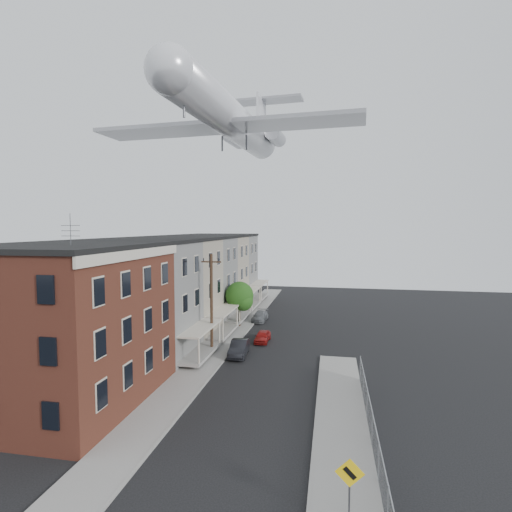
{
  "coord_description": "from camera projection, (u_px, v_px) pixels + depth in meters",
  "views": [
    {
      "loc": [
        4.83,
        -15.62,
        11.37
      ],
      "look_at": [
        0.61,
        6.5,
        9.73
      ],
      "focal_mm": 28.0,
      "sensor_mm": 36.0,
      "label": 1
    }
  ],
  "objects": [
    {
      "name": "street_tree",
      "position": [
        240.0,
        297.0,
        45.12
      ],
      "size": [
        3.22,
        3.2,
        5.2
      ],
      "color": "black",
      "rests_on": "ground"
    },
    {
      "name": "corner_building",
      "position": [
        66.0,
        323.0,
        25.75
      ],
      "size": [
        10.31,
        12.3,
        12.15
      ],
      "color": "#3B1813",
      "rests_on": "ground"
    },
    {
      "name": "car_far",
      "position": [
        260.0,
        316.0,
        48.25
      ],
      "size": [
        1.68,
        3.99,
        1.15
      ],
      "primitive_type": "imported",
      "rotation": [
        0.0,
        0.0,
        -0.02
      ],
      "color": "slate",
      "rests_on": "ground"
    },
    {
      "name": "chainlink_fence",
      "position": [
        372.0,
        428.0,
        20.55
      ],
      "size": [
        0.06,
        18.06,
        1.9
      ],
      "color": "gray",
      "rests_on": "ground"
    },
    {
      "name": "row_house_d",
      "position": [
        209.0,
        272.0,
        55.63
      ],
      "size": [
        11.98,
        7.0,
        10.3
      ],
      "color": "gray",
      "rests_on": "ground"
    },
    {
      "name": "row_house_c",
      "position": [
        192.0,
        278.0,
        48.77
      ],
      "size": [
        11.98,
        7.0,
        10.3
      ],
      "color": "#60605E",
      "rests_on": "ground"
    },
    {
      "name": "warning_sign",
      "position": [
        350.0,
        482.0,
        14.84
      ],
      "size": [
        1.1,
        0.11,
        2.8
      ],
      "color": "#515156",
      "rests_on": "ground"
    },
    {
      "name": "car_mid",
      "position": [
        239.0,
        348.0,
        35.29
      ],
      "size": [
        1.69,
        4.17,
        1.34
      ],
      "primitive_type": "imported",
      "rotation": [
        0.0,
        0.0,
        0.07
      ],
      "color": "black",
      "rests_on": "ground"
    },
    {
      "name": "utility_pole",
      "position": [
        212.0,
        303.0,
        35.37
      ],
      "size": [
        1.8,
        0.26,
        9.0
      ],
      "color": "black",
      "rests_on": "ground"
    },
    {
      "name": "curb_left",
      "position": [
        243.0,
        336.0,
        41.29
      ],
      "size": [
        0.15,
        62.0,
        0.14
      ],
      "primitive_type": "cube",
      "color": "gray",
      "rests_on": "ground"
    },
    {
      "name": "car_near",
      "position": [
        262.0,
        336.0,
        39.46
      ],
      "size": [
        1.37,
        3.29,
        1.11
      ],
      "primitive_type": "imported",
      "rotation": [
        0.0,
        0.0,
        -0.02
      ],
      "color": "maroon",
      "rests_on": "ground"
    },
    {
      "name": "curb_right",
      "position": [
        315.0,
        431.0,
        22.14
      ],
      "size": [
        0.15,
        26.0,
        0.14
      ],
      "primitive_type": "cube",
      "color": "gray",
      "rests_on": "ground"
    },
    {
      "name": "row_house_b",
      "position": [
        169.0,
        286.0,
        41.91
      ],
      "size": [
        11.98,
        7.0,
        10.3
      ],
      "color": "gray",
      "rests_on": "ground"
    },
    {
      "name": "sidewalk_left",
      "position": [
        230.0,
        336.0,
        41.56
      ],
      "size": [
        3.0,
        62.0,
        0.12
      ],
      "primitive_type": "cube",
      "color": "gray",
      "rests_on": "ground"
    },
    {
      "name": "airplane",
      "position": [
        233.0,
        121.0,
        38.66
      ],
      "size": [
        25.22,
        28.79,
        8.32
      ],
      "color": "silver",
      "rests_on": "ground"
    },
    {
      "name": "row_house_e",
      "position": [
        223.0,
        267.0,
        62.49
      ],
      "size": [
        11.98,
        7.0,
        10.3
      ],
      "color": "#60605E",
      "rests_on": "ground"
    },
    {
      "name": "sidewalk_right",
      "position": [
        342.0,
        433.0,
        21.87
      ],
      "size": [
        3.0,
        26.0,
        0.12
      ],
      "primitive_type": "cube",
      "color": "gray",
      "rests_on": "ground"
    },
    {
      "name": "row_house_a",
      "position": [
        137.0,
        298.0,
        35.05
      ],
      "size": [
        11.98,
        7.0,
        10.3
      ],
      "color": "#60605E",
      "rests_on": "ground"
    },
    {
      "name": "ground",
      "position": [
        213.0,
        494.0,
        17.03
      ],
      "size": [
        120.0,
        120.0,
        0.0
      ],
      "primitive_type": "plane",
      "color": "black",
      "rests_on": "ground"
    }
  ]
}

